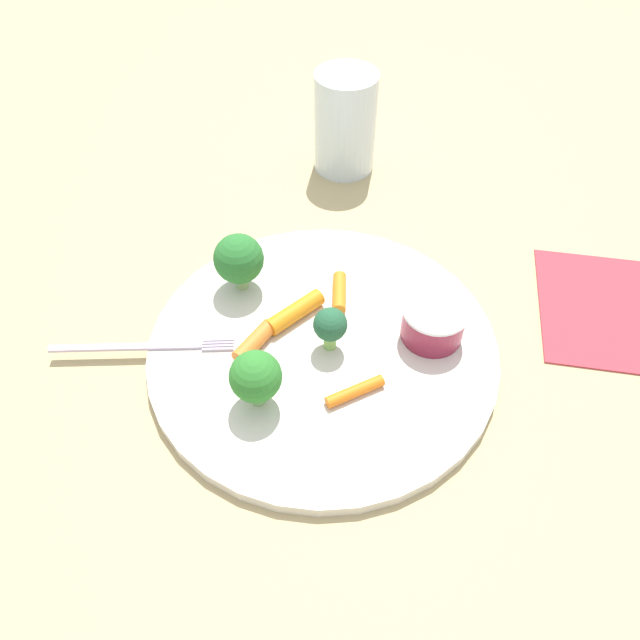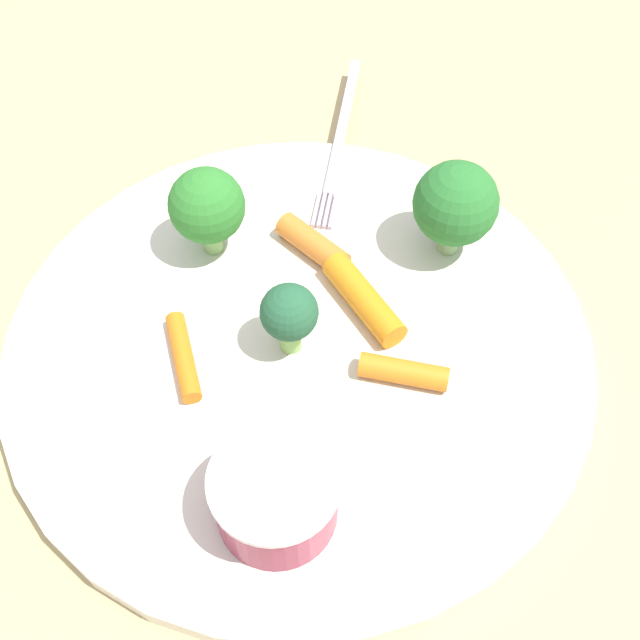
{
  "view_description": "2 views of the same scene",
  "coord_description": "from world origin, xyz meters",
  "px_view_note": "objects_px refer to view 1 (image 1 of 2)",
  "views": [
    {
      "loc": [
        -0.14,
        0.32,
        0.44
      ],
      "look_at": [
        0.01,
        -0.01,
        0.03
      ],
      "focal_mm": 34.47,
      "sensor_mm": 36.0,
      "label": 1
    },
    {
      "loc": [
        -0.19,
        -0.14,
        0.35
      ],
      "look_at": [
        0.0,
        -0.01,
        0.03
      ],
      "focal_mm": 43.48,
      "sensor_mm": 36.0,
      "label": 2
    }
  ],
  "objects_px": {
    "fork": "(145,347)",
    "broccoli_floret_2": "(239,259)",
    "sauce_cup": "(433,322)",
    "carrot_stick_2": "(355,391)",
    "plate": "(323,348)",
    "napkin": "(630,312)",
    "carrot_stick_0": "(339,292)",
    "broccoli_floret_0": "(331,325)",
    "broccoli_floret_1": "(256,377)",
    "drinking_glass": "(345,122)",
    "carrot_stick_3": "(295,312)",
    "carrot_stick_1": "(255,342)"
  },
  "relations": [
    {
      "from": "broccoli_floret_0",
      "to": "fork",
      "type": "relative_size",
      "value": 0.29
    },
    {
      "from": "broccoli_floret_2",
      "to": "broccoli_floret_0",
      "type": "bearing_deg",
      "value": 162.86
    },
    {
      "from": "broccoli_floret_2",
      "to": "carrot_stick_3",
      "type": "height_order",
      "value": "broccoli_floret_2"
    },
    {
      "from": "sauce_cup",
      "to": "broccoli_floret_1",
      "type": "height_order",
      "value": "broccoli_floret_1"
    },
    {
      "from": "fork",
      "to": "napkin",
      "type": "relative_size",
      "value": 0.89
    },
    {
      "from": "broccoli_floret_2",
      "to": "napkin",
      "type": "xyz_separation_m",
      "value": [
        -0.35,
        -0.13,
        -0.05
      ]
    },
    {
      "from": "drinking_glass",
      "to": "napkin",
      "type": "height_order",
      "value": "drinking_glass"
    },
    {
      "from": "plate",
      "to": "carrot_stick_3",
      "type": "height_order",
      "value": "carrot_stick_3"
    },
    {
      "from": "carrot_stick_2",
      "to": "fork",
      "type": "height_order",
      "value": "carrot_stick_2"
    },
    {
      "from": "broccoli_floret_2",
      "to": "carrot_stick_0",
      "type": "bearing_deg",
      "value": -164.93
    },
    {
      "from": "sauce_cup",
      "to": "broccoli_floret_0",
      "type": "xyz_separation_m",
      "value": [
        0.08,
        0.05,
        0.01
      ]
    },
    {
      "from": "carrot_stick_1",
      "to": "napkin",
      "type": "relative_size",
      "value": 0.27
    },
    {
      "from": "plate",
      "to": "napkin",
      "type": "distance_m",
      "value": 0.3
    },
    {
      "from": "carrot_stick_3",
      "to": "sauce_cup",
      "type": "bearing_deg",
      "value": -165.65
    },
    {
      "from": "plate",
      "to": "sauce_cup",
      "type": "bearing_deg",
      "value": -150.12
    },
    {
      "from": "broccoli_floret_1",
      "to": "drinking_glass",
      "type": "relative_size",
      "value": 0.48
    },
    {
      "from": "fork",
      "to": "broccoli_floret_0",
      "type": "bearing_deg",
      "value": -155.0
    },
    {
      "from": "sauce_cup",
      "to": "carrot_stick_1",
      "type": "relative_size",
      "value": 1.25
    },
    {
      "from": "broccoli_floret_0",
      "to": "fork",
      "type": "bearing_deg",
      "value": 25.0
    },
    {
      "from": "napkin",
      "to": "fork",
      "type": "bearing_deg",
      "value": 30.53
    },
    {
      "from": "sauce_cup",
      "to": "broccoli_floret_0",
      "type": "distance_m",
      "value": 0.09
    },
    {
      "from": "carrot_stick_3",
      "to": "fork",
      "type": "relative_size",
      "value": 0.39
    },
    {
      "from": "broccoli_floret_0",
      "to": "broccoli_floret_1",
      "type": "relative_size",
      "value": 0.8
    },
    {
      "from": "drinking_glass",
      "to": "napkin",
      "type": "bearing_deg",
      "value": 161.85
    },
    {
      "from": "drinking_glass",
      "to": "broccoli_floret_2",
      "type": "bearing_deg",
      "value": 88.37
    },
    {
      "from": "broccoli_floret_0",
      "to": "carrot_stick_1",
      "type": "xyz_separation_m",
      "value": [
        0.06,
        0.03,
        -0.02
      ]
    },
    {
      "from": "carrot_stick_0",
      "to": "drinking_glass",
      "type": "bearing_deg",
      "value": -68.64
    },
    {
      "from": "carrot_stick_0",
      "to": "carrot_stick_2",
      "type": "relative_size",
      "value": 0.87
    },
    {
      "from": "carrot_stick_0",
      "to": "carrot_stick_2",
      "type": "xyz_separation_m",
      "value": [
        -0.06,
        0.1,
        -0.0
      ]
    },
    {
      "from": "broccoli_floret_1",
      "to": "drinking_glass",
      "type": "distance_m",
      "value": 0.36
    },
    {
      "from": "sauce_cup",
      "to": "carrot_stick_2",
      "type": "bearing_deg",
      "value": 66.4
    },
    {
      "from": "sauce_cup",
      "to": "carrot_stick_2",
      "type": "distance_m",
      "value": 0.1
    },
    {
      "from": "carrot_stick_3",
      "to": "napkin",
      "type": "relative_size",
      "value": 0.35
    },
    {
      "from": "sauce_cup",
      "to": "drinking_glass",
      "type": "distance_m",
      "value": 0.29
    },
    {
      "from": "broccoli_floret_2",
      "to": "drinking_glass",
      "type": "xyz_separation_m",
      "value": [
        -0.01,
        -0.24,
        0.01
      ]
    },
    {
      "from": "broccoli_floret_0",
      "to": "fork",
      "type": "xyz_separation_m",
      "value": [
        0.15,
        0.07,
        -0.03
      ]
    },
    {
      "from": "carrot_stick_0",
      "to": "napkin",
      "type": "xyz_separation_m",
      "value": [
        -0.26,
        -0.1,
        -0.02
      ]
    },
    {
      "from": "carrot_stick_0",
      "to": "fork",
      "type": "bearing_deg",
      "value": 43.72
    },
    {
      "from": "carrot_stick_2",
      "to": "drinking_glass",
      "type": "relative_size",
      "value": 0.45
    },
    {
      "from": "plate",
      "to": "fork",
      "type": "distance_m",
      "value": 0.16
    },
    {
      "from": "carrot_stick_1",
      "to": "carrot_stick_2",
      "type": "relative_size",
      "value": 0.89
    },
    {
      "from": "sauce_cup",
      "to": "drinking_glass",
      "type": "xyz_separation_m",
      "value": [
        0.18,
        -0.23,
        0.03
      ]
    },
    {
      "from": "fork",
      "to": "broccoli_floret_2",
      "type": "bearing_deg",
      "value": -111.98
    },
    {
      "from": "broccoli_floret_1",
      "to": "carrot_stick_1",
      "type": "bearing_deg",
      "value": -59.03
    },
    {
      "from": "broccoli_floret_0",
      "to": "napkin",
      "type": "xyz_separation_m",
      "value": [
        -0.24,
        -0.16,
        -0.04
      ]
    },
    {
      "from": "carrot_stick_2",
      "to": "fork",
      "type": "bearing_deg",
      "value": 8.68
    },
    {
      "from": "carrot_stick_2",
      "to": "napkin",
      "type": "height_order",
      "value": "carrot_stick_2"
    },
    {
      "from": "fork",
      "to": "napkin",
      "type": "height_order",
      "value": "fork"
    },
    {
      "from": "broccoli_floret_2",
      "to": "drinking_glass",
      "type": "height_order",
      "value": "drinking_glass"
    },
    {
      "from": "carrot_stick_2",
      "to": "carrot_stick_3",
      "type": "bearing_deg",
      "value": -34.94
    }
  ]
}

